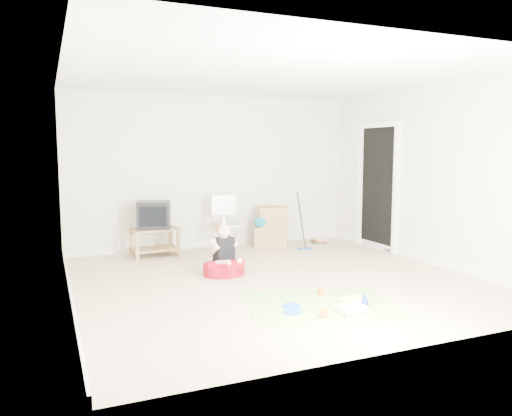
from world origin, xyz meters
name	(u,v)px	position (x,y,z in m)	size (l,w,h in m)	color
ground	(275,280)	(0.00, 0.00, 0.00)	(5.00, 5.00, 0.00)	#CAB091
doorway_recess	(378,189)	(2.48, 1.20, 1.02)	(0.02, 0.90, 2.05)	black
tv_stand	(155,240)	(-1.14, 2.06, 0.27)	(0.74, 0.50, 0.45)	olive
crt_tv	(154,215)	(-1.14, 2.06, 0.66)	(0.50, 0.41, 0.43)	black
folding_chair	(227,225)	(-0.01, 1.83, 0.47)	(0.48, 0.46, 0.97)	#9D9CA2
cardboard_boxes	(271,228)	(0.86, 2.03, 0.34)	(0.68, 0.60, 0.71)	#AA7D52
floor_mop	(305,234)	(1.30, 1.60, 0.26)	(0.24, 0.33, 0.96)	#2248AE
book_pile	(319,241)	(1.81, 2.00, 0.05)	(0.27, 0.32, 0.09)	#236A3B
seated_woman	(224,261)	(-0.52, 0.51, 0.18)	(0.70, 0.70, 0.84)	maroon
party_mat	(321,305)	(0.01, -1.16, 0.00)	(1.60, 1.16, 0.01)	#F1328A
birthday_cake	(351,309)	(0.16, -1.51, 0.04)	(0.30, 0.25, 0.14)	white
blue_plate_near	(291,306)	(-0.32, -1.09, 0.01)	(0.20, 0.20, 0.01)	blue
blue_plate_far	(293,312)	(-0.39, -1.28, 0.01)	(0.20, 0.20, 0.01)	blue
orange_cup_near	(321,291)	(0.20, -0.84, 0.05)	(0.07, 0.07, 0.08)	orange
orange_cup_far	(325,313)	(-0.17, -1.53, 0.05)	(0.07, 0.07, 0.08)	orange
blue_party_hat	(365,298)	(0.45, -1.34, 0.08)	(0.10, 0.10, 0.14)	#1939B3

